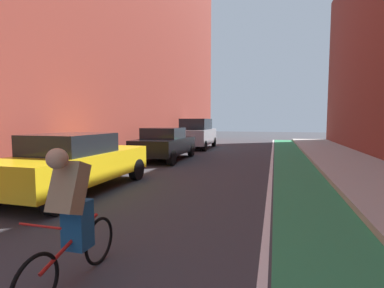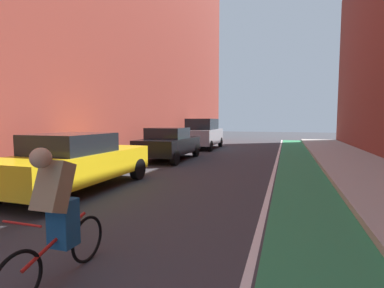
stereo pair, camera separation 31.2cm
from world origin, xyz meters
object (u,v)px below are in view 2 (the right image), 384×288
(parked_suv_silver, at_px, (203,133))
(cyclist_mid, at_px, (57,214))
(parked_sedan_yellow_cab, at_px, (76,161))
(parked_sedan_black, at_px, (169,143))

(parked_suv_silver, distance_m, cyclist_mid, 15.92)
(parked_sedan_yellow_cab, xyz_separation_m, parked_sedan_black, (0.00, 6.30, -0.00))
(parked_sedan_yellow_cab, relative_size, parked_suv_silver, 1.03)
(parked_sedan_yellow_cab, distance_m, parked_suv_silver, 12.05)
(parked_sedan_black, relative_size, cyclist_mid, 2.58)
(cyclist_mid, bearing_deg, parked_sedan_yellow_cab, 127.81)
(parked_sedan_yellow_cab, distance_m, parked_sedan_black, 6.30)
(parked_suv_silver, bearing_deg, cyclist_mid, -79.84)
(parked_suv_silver, relative_size, cyclist_mid, 2.69)
(parked_sedan_yellow_cab, bearing_deg, parked_suv_silver, 89.99)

